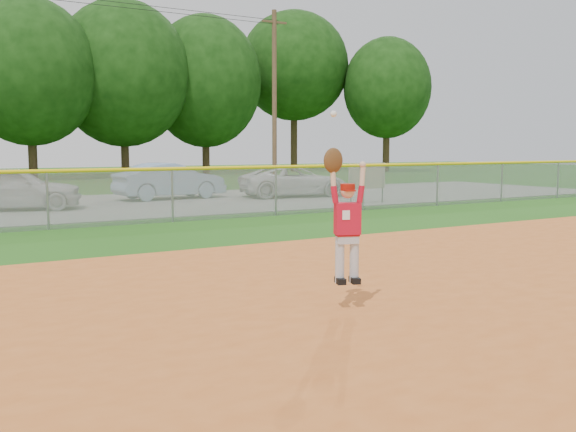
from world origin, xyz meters
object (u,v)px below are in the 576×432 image
at_px(sponsor_sign, 367,177).
at_px(car_blue, 170,181).
at_px(car_white_a, 13,188).
at_px(car_white_b, 295,181).
at_px(ballplayer, 345,217).

bearing_deg(sponsor_sign, car_blue, 134.35).
xyz_separation_m(car_white_a, sponsor_sign, (11.60, -3.90, 0.24)).
height_order(car_white_a, sponsor_sign, sponsor_sign).
relative_size(car_white_b, ballplayer, 2.09).
xyz_separation_m(car_blue, ballplayer, (-4.16, -17.90, 0.48)).
distance_m(car_blue, ballplayer, 18.38).
relative_size(car_blue, ballplayer, 1.99).
bearing_deg(car_white_a, car_white_b, -74.73).
xyz_separation_m(car_blue, car_white_b, (4.92, -1.51, -0.08)).
xyz_separation_m(sponsor_sign, ballplayer, (-9.70, -12.23, 0.23)).
bearing_deg(car_white_a, ballplayer, -159.36).
bearing_deg(sponsor_sign, ballplayer, -128.42).
height_order(car_white_b, sponsor_sign, sponsor_sign).
height_order(car_white_a, car_blue, car_white_a).
bearing_deg(car_blue, car_white_b, -112.59).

